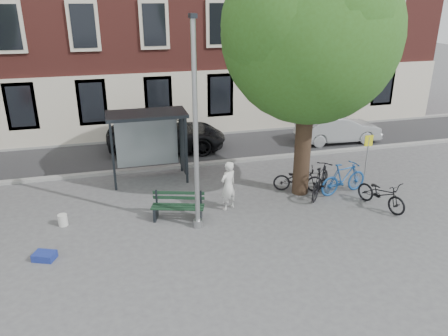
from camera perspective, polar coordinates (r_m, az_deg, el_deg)
name	(u,v)px	position (r m, az deg, el deg)	size (l,w,h in m)	color
ground	(198,227)	(13.35, -3.42, -7.68)	(90.00, 90.00, 0.00)	#4C4C4F
road	(166,152)	(19.67, -7.57, 2.10)	(40.00, 4.00, 0.01)	#28282B
curb_near	(173,167)	(17.79, -6.69, 0.18)	(40.00, 0.25, 0.12)	gray
curb_far	(160,138)	(21.54, -8.30, 3.96)	(40.00, 0.25, 0.12)	gray
lamppost	(196,139)	(12.23, -3.70, 3.76)	(0.28, 0.35, 6.11)	#9EA0A3
tree_right	(313,27)	(14.28, 11.59, 17.57)	(5.76, 5.60, 8.20)	black
bus_shelter	(158,130)	(16.28, -8.62, 4.95)	(2.85, 1.45, 2.62)	#1E2328
painter	(228,186)	(14.03, 0.55, -2.34)	(0.60, 0.40, 1.65)	silver
bench	(178,207)	(13.69, -6.02, -5.15)	(1.71, 0.98, 0.84)	#1E2328
bike_a	(298,179)	(15.69, 9.68, -1.43)	(0.61, 1.76, 0.92)	black
bike_b	(344,178)	(15.82, 15.37, -1.29)	(0.54, 1.91, 1.15)	navy
bike_c	(381,194)	(15.17, 19.86, -3.19)	(0.65, 1.86, 0.98)	black
bike_d	(321,181)	(15.43, 12.51, -1.61)	(0.54, 1.90, 1.14)	black
car_dark	(167,134)	(19.75, -7.46, 4.38)	(2.40, 5.21, 1.45)	black
car_silver	(338,129)	(21.38, 14.67, 4.99)	(1.38, 3.96, 1.31)	#999CA0
blue_crate	(45,256)	(12.71, -22.40, -10.59)	(0.55, 0.40, 0.20)	navy
bucket_a	(63,220)	(14.20, -20.31, -6.39)	(0.28, 0.28, 0.36)	silver
notice_sign	(368,149)	(16.80, 18.27, 2.38)	(0.31, 0.06, 1.82)	#9EA0A3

